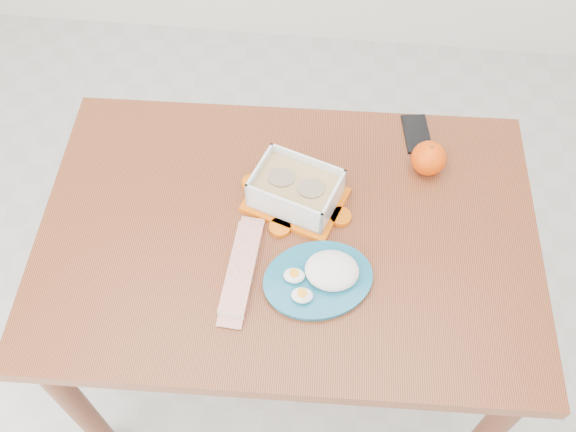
# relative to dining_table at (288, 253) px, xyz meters

# --- Properties ---
(ground) EXTENTS (3.50, 3.50, 0.00)m
(ground) POSITION_rel_dining_table_xyz_m (-0.05, -0.20, -0.65)
(ground) COLOR #B7B7B2
(ground) RESTS_ON ground
(dining_table) EXTENTS (1.19, 0.82, 0.75)m
(dining_table) POSITION_rel_dining_table_xyz_m (0.00, 0.00, 0.00)
(dining_table) COLOR brown
(dining_table) RESTS_ON ground
(food_container) EXTENTS (0.26, 0.23, 0.09)m
(food_container) POSITION_rel_dining_table_xyz_m (0.01, 0.08, 0.15)
(food_container) COLOR #E95F06
(food_container) RESTS_ON dining_table
(orange_fruit) EXTENTS (0.09, 0.09, 0.09)m
(orange_fruit) POSITION_rel_dining_table_xyz_m (0.32, 0.22, 0.15)
(orange_fruit) COLOR #FF3E05
(orange_fruit) RESTS_ON dining_table
(rice_plate) EXTENTS (0.31, 0.31, 0.07)m
(rice_plate) POSITION_rel_dining_table_xyz_m (0.09, -0.12, 0.12)
(rice_plate) COLOR #17617E
(rice_plate) RESTS_ON dining_table
(candy_bar) EXTENTS (0.07, 0.24, 0.02)m
(candy_bar) POSITION_rel_dining_table_xyz_m (-0.09, -0.12, 0.11)
(candy_bar) COLOR red
(candy_bar) RESTS_ON dining_table
(smartphone) EXTENTS (0.08, 0.14, 0.01)m
(smartphone) POSITION_rel_dining_table_xyz_m (0.30, 0.33, 0.11)
(smartphone) COLOR black
(smartphone) RESTS_ON dining_table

